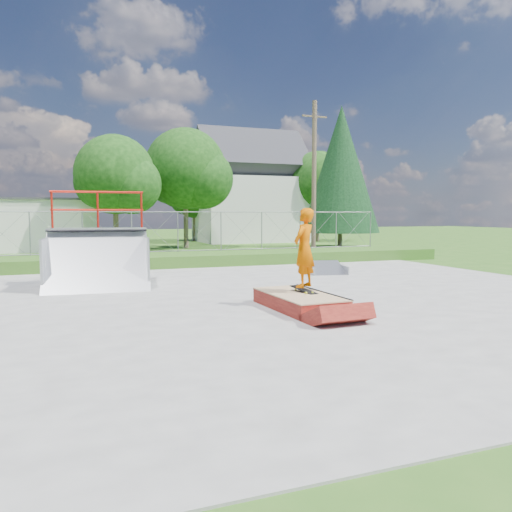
{
  "coord_description": "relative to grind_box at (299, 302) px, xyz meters",
  "views": [
    {
      "loc": [
        -4.54,
        -11.43,
        2.2
      ],
      "look_at": [
        0.02,
        0.69,
        1.1
      ],
      "focal_mm": 35.0,
      "sensor_mm": 36.0,
      "label": 1
    }
  ],
  "objects": [
    {
      "name": "ground",
      "position": [
        -0.35,
        1.22,
        -0.19
      ],
      "size": [
        120.0,
        120.0,
        0.0
      ],
      "primitive_type": "plane",
      "color": "#2E5E1A",
      "rests_on": "ground"
    },
    {
      "name": "concrete_pad",
      "position": [
        -0.35,
        1.22,
        -0.17
      ],
      "size": [
        20.0,
        16.0,
        0.04
      ],
      "primitive_type": "cube",
      "color": "gray",
      "rests_on": "ground"
    },
    {
      "name": "grass_berm",
      "position": [
        -0.35,
        10.72,
        0.06
      ],
      "size": [
        24.0,
        3.0,
        0.5
      ],
      "primitive_type": "cube",
      "color": "#2E5E1A",
      "rests_on": "ground"
    },
    {
      "name": "grind_box",
      "position": [
        0.0,
        0.0,
        0.0
      ],
      "size": [
        1.33,
        2.6,
        0.38
      ],
      "rotation": [
        0.0,
        0.0,
        0.04
      ],
      "color": "maroon",
      "rests_on": "concrete_pad"
    },
    {
      "name": "quarter_pipe",
      "position": [
        -4.13,
        5.05,
        1.26
      ],
      "size": [
        3.11,
        2.71,
        2.9
      ],
      "primitive_type": null,
      "rotation": [
        0.0,
        0.0,
        -0.09
      ],
      "color": "#AFB3B8",
      "rests_on": "concrete_pad"
    },
    {
      "name": "flat_bank_ramp",
      "position": [
        3.86,
        5.81,
        0.01
      ],
      "size": [
        1.57,
        1.64,
        0.4
      ],
      "primitive_type": null,
      "rotation": [
        0.0,
        0.0,
        -0.2
      ],
      "color": "#AFB3B8",
      "rests_on": "concrete_pad"
    },
    {
      "name": "skateboard",
      "position": [
        0.2,
        0.15,
        0.23
      ],
      "size": [
        0.41,
        0.82,
        0.13
      ],
      "primitive_type": "cube",
      "rotation": [
        0.14,
        0.0,
        0.24
      ],
      "color": "black",
      "rests_on": "grind_box"
    },
    {
      "name": "skater",
      "position": [
        0.2,
        0.15,
        1.15
      ],
      "size": [
        0.8,
        0.75,
        1.83
      ],
      "primitive_type": "imported",
      "rotation": [
        0.0,
        0.0,
        3.79
      ],
      "color": "#CE5A00",
      "rests_on": "grind_box"
    },
    {
      "name": "chain_link_fence",
      "position": [
        -0.35,
        11.72,
        1.21
      ],
      "size": [
        20.0,
        0.06,
        1.8
      ],
      "primitive_type": null,
      "color": "gray",
      "rests_on": "grass_berm"
    },
    {
      "name": "utility_building_flat",
      "position": [
        -8.35,
        23.22,
        1.31
      ],
      "size": [
        10.0,
        6.0,
        3.0
      ],
      "primitive_type": "cube",
      "color": "silver",
      "rests_on": "ground"
    },
    {
      "name": "gable_house",
      "position": [
        8.65,
        27.22,
        3.65
      ],
      "size": [
        8.4,
        6.08,
        8.94
      ],
      "color": "silver",
      "rests_on": "ground"
    },
    {
      "name": "utility_pole",
      "position": [
        7.15,
        13.22,
        3.81
      ],
      "size": [
        0.24,
        0.24,
        8.0
      ],
      "primitive_type": "cylinder",
      "color": "brown",
      "rests_on": "ground"
    },
    {
      "name": "tree_left_near",
      "position": [
        -2.11,
        19.05,
        4.05
      ],
      "size": [
        4.76,
        4.48,
        6.65
      ],
      "color": "brown",
      "rests_on": "ground"
    },
    {
      "name": "tree_center",
      "position": [
        2.43,
        21.03,
        4.66
      ],
      "size": [
        5.44,
        5.12,
        7.6
      ],
      "color": "brown",
      "rests_on": "ground"
    },
    {
      "name": "tree_right_far",
      "position": [
        13.91,
        25.04,
        4.35
      ],
      "size": [
        5.1,
        4.8,
        7.12
      ],
      "color": "brown",
      "rests_on": "ground"
    },
    {
      "name": "tree_back_mid",
      "position": [
        4.86,
        29.08,
        3.44
      ],
      "size": [
        4.08,
        3.84,
        5.7
      ],
      "color": "brown",
      "rests_on": "ground"
    },
    {
      "name": "conifer_tree",
      "position": [
        11.65,
        18.22,
        4.86
      ],
      "size": [
        5.04,
        5.04,
        9.1
      ],
      "color": "brown",
      "rests_on": "ground"
    }
  ]
}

